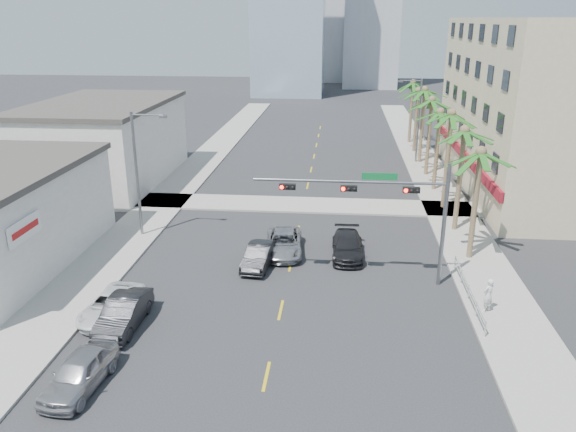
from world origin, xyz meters
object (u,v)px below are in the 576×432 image
object	(u,v)px
car_lane_left	(259,256)
pedestrian	(488,295)
car_lane_center	(284,243)
car_parked_mid	(124,313)
car_parked_near	(80,372)
traffic_signal_mast	(389,202)
car_parked_far	(112,305)
car_lane_right	(347,246)

from	to	relation	value
car_lane_left	pedestrian	xyz separation A→B (m)	(13.00, -4.88, 0.39)
car_lane_left	car_lane_center	xyz separation A→B (m)	(1.37, 2.29, 0.02)
car_parked_mid	car_lane_center	distance (m)	12.55
car_parked_near	car_lane_center	size ratio (longest dim) A/B	0.87
traffic_signal_mast	pedestrian	xyz separation A→B (m)	(5.22, -3.28, -3.97)
car_parked_near	pedestrian	xyz separation A→B (m)	(18.80, 8.19, 0.33)
car_parked_far	car_lane_center	size ratio (longest dim) A/B	0.92
car_lane_right	pedestrian	distance (m)	10.20
traffic_signal_mast	pedestrian	bearing A→B (deg)	-32.17
car_parked_mid	car_parked_far	world-z (taller)	car_parked_mid
traffic_signal_mast	car_lane_center	xyz separation A→B (m)	(-6.41, 3.89, -4.34)
car_parked_near	pedestrian	distance (m)	20.51
traffic_signal_mast	car_lane_left	bearing A→B (deg)	168.38
car_parked_far	car_lane_right	bearing A→B (deg)	41.16
car_parked_far	car_parked_near	bearing A→B (deg)	-75.67
traffic_signal_mast	car_parked_near	xyz separation A→B (m)	(-13.58, -11.47, -4.30)
car_lane_left	traffic_signal_mast	bearing A→B (deg)	-6.10
traffic_signal_mast	car_parked_far	xyz separation A→B (m)	(-14.61, -5.44, -4.40)
car_parked_near	car_lane_left	distance (m)	14.30
pedestrian	car_lane_left	bearing A→B (deg)	-55.69
car_parked_mid	pedestrian	world-z (taller)	pedestrian
traffic_signal_mast	car_lane_right	world-z (taller)	traffic_signal_mast
car_lane_left	pedestrian	world-z (taller)	pedestrian
traffic_signal_mast	car_parked_far	size ratio (longest dim) A/B	2.34
car_parked_mid	car_lane_left	bearing A→B (deg)	54.64
car_parked_near	car_parked_mid	distance (m)	5.05
car_lane_left	car_lane_center	distance (m)	2.67
traffic_signal_mast	car_lane_center	bearing A→B (deg)	148.76
car_lane_center	pedestrian	world-z (taller)	pedestrian
car_lane_center	pedestrian	distance (m)	13.67
car_parked_near	car_parked_mid	bearing A→B (deg)	95.45
car_parked_far	car_lane_left	world-z (taller)	car_lane_left
car_parked_mid	car_lane_left	xyz separation A→B (m)	(5.81, 8.01, -0.07)
car_parked_mid	car_lane_right	size ratio (longest dim) A/B	0.95
car_parked_mid	car_lane_right	xyz separation A→B (m)	(11.43, 10.17, -0.06)
traffic_signal_mast	car_parked_near	world-z (taller)	traffic_signal_mast
car_lane_center	pedestrian	size ratio (longest dim) A/B	2.74
car_lane_center	pedestrian	xyz separation A→B (m)	(11.63, -7.17, 0.37)
car_parked_near	car_parked_far	distance (m)	6.12
car_lane_left	car_parked_near	bearing A→B (deg)	-108.44
car_parked_far	car_lane_center	distance (m)	12.41
car_parked_near	pedestrian	world-z (taller)	pedestrian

